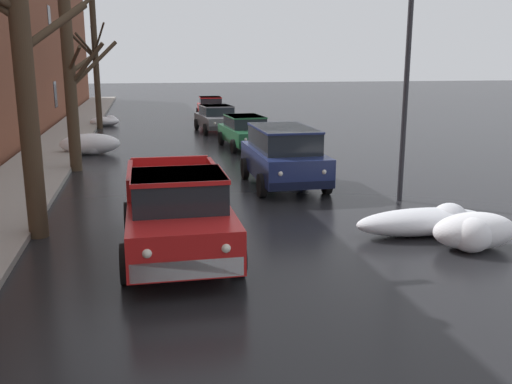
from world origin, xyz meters
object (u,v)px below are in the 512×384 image
(bare_tree_far_down_block, at_px, (95,62))
(bare_tree_second_along_sidewalk, at_px, (23,60))
(sedan_grey_parked_far_down_block, at_px, (217,118))
(street_lamp_post, at_px, (406,80))
(suv_darkblue_parked_kerbside_close, at_px, (283,154))
(pickup_truck_red_approaching_near_lane, at_px, (177,212))
(sedan_green_parked_kerbside_mid, at_px, (246,131))
(bare_tree_mid_block, at_px, (72,77))
(sedan_red_queued_behind_truck, at_px, (211,107))

(bare_tree_far_down_block, bearing_deg, bare_tree_second_along_sidewalk, -89.88)
(sedan_grey_parked_far_down_block, distance_m, street_lamp_post, 17.00)
(suv_darkblue_parked_kerbside_close, relative_size, sedan_grey_parked_far_down_block, 1.02)
(pickup_truck_red_approaching_near_lane, distance_m, suv_darkblue_parked_kerbside_close, 6.74)
(pickup_truck_red_approaching_near_lane, height_order, sedan_green_parked_kerbside_mid, pickup_truck_red_approaching_near_lane)
(bare_tree_second_along_sidewalk, xyz_separation_m, pickup_truck_red_approaching_near_lane, (2.93, -1.75, -2.92))
(sedan_green_parked_kerbside_mid, height_order, sedan_grey_parked_far_down_block, same)
(street_lamp_post, bearing_deg, sedan_grey_parked_far_down_block, 99.69)
(bare_tree_second_along_sidewalk, bearing_deg, pickup_truck_red_approaching_near_lane, -30.82)
(bare_tree_mid_block, bearing_deg, bare_tree_far_down_block, 90.49)
(bare_tree_second_along_sidewalk, relative_size, sedan_red_queued_behind_truck, 1.70)
(bare_tree_mid_block, bearing_deg, street_lamp_post, -34.97)
(bare_tree_far_down_block, height_order, suv_darkblue_parked_kerbside_close, bare_tree_far_down_block)
(bare_tree_mid_block, bearing_deg, bare_tree_second_along_sidewalk, -90.48)
(bare_tree_mid_block, height_order, sedan_red_queued_behind_truck, bare_tree_mid_block)
(suv_darkblue_parked_kerbside_close, distance_m, sedan_green_parked_kerbside_mid, 7.90)
(pickup_truck_red_approaching_near_lane, distance_m, street_lamp_post, 7.46)
(bare_tree_mid_block, relative_size, suv_darkblue_parked_kerbside_close, 1.45)
(suv_darkblue_parked_kerbside_close, distance_m, sedan_red_queued_behind_truck, 21.68)
(bare_tree_far_down_block, height_order, sedan_grey_parked_far_down_block, bare_tree_far_down_block)
(bare_tree_second_along_sidewalk, height_order, suv_darkblue_parked_kerbside_close, bare_tree_second_along_sidewalk)
(sedan_red_queued_behind_truck, bearing_deg, suv_darkblue_parked_kerbside_close, -91.20)
(sedan_grey_parked_far_down_block, relative_size, street_lamp_post, 0.72)
(pickup_truck_red_approaching_near_lane, height_order, suv_darkblue_parked_kerbside_close, suv_darkblue_parked_kerbside_close)
(bare_tree_far_down_block, height_order, pickup_truck_red_approaching_near_lane, bare_tree_far_down_block)
(pickup_truck_red_approaching_near_lane, relative_size, sedan_red_queued_behind_truck, 1.20)
(pickup_truck_red_approaching_near_lane, xyz_separation_m, suv_darkblue_parked_kerbside_close, (3.61, 5.69, 0.11))
(sedan_red_queued_behind_truck, bearing_deg, sedan_green_parked_kerbside_mid, -90.65)
(sedan_green_parked_kerbside_mid, bearing_deg, bare_tree_second_along_sidewalk, -120.00)
(bare_tree_second_along_sidewalk, bearing_deg, bare_tree_mid_block, 89.52)
(bare_tree_far_down_block, height_order, sedan_green_parked_kerbside_mid, bare_tree_far_down_block)
(sedan_grey_parked_far_down_block, bearing_deg, bare_tree_second_along_sidewalk, -109.55)
(pickup_truck_red_approaching_near_lane, distance_m, sedan_grey_parked_far_down_block, 20.07)
(bare_tree_second_along_sidewalk, xyz_separation_m, sedan_red_queued_behind_truck, (6.99, 25.62, -3.05))
(sedan_red_queued_behind_truck, xyz_separation_m, street_lamp_post, (2.24, -24.17, 2.52))
(suv_darkblue_parked_kerbside_close, bearing_deg, sedan_green_parked_kerbside_mid, 87.84)
(pickup_truck_red_approaching_near_lane, xyz_separation_m, sedan_grey_parked_far_down_block, (3.47, 19.77, -0.13))
(pickup_truck_red_approaching_near_lane, bearing_deg, bare_tree_second_along_sidewalk, 149.18)
(sedan_green_parked_kerbside_mid, distance_m, sedan_red_queued_behind_truck, 13.78)
(bare_tree_mid_block, relative_size, street_lamp_post, 1.07)
(pickup_truck_red_approaching_near_lane, xyz_separation_m, sedan_red_queued_behind_truck, (4.07, 27.37, -0.13))
(bare_tree_second_along_sidewalk, bearing_deg, sedan_red_queued_behind_truck, 74.73)
(bare_tree_second_along_sidewalk, height_order, pickup_truck_red_approaching_near_lane, bare_tree_second_along_sidewalk)
(bare_tree_second_along_sidewalk, bearing_deg, bare_tree_far_down_block, 90.12)
(suv_darkblue_parked_kerbside_close, height_order, sedan_grey_parked_far_down_block, suv_darkblue_parked_kerbside_close)
(bare_tree_second_along_sidewalk, height_order, bare_tree_mid_block, bare_tree_second_along_sidewalk)
(sedan_green_parked_kerbside_mid, bearing_deg, sedan_grey_parked_far_down_block, 94.05)
(bare_tree_far_down_block, xyz_separation_m, sedan_grey_parked_far_down_block, (6.44, -2.48, -2.99))
(street_lamp_post, bearing_deg, bare_tree_mid_block, 145.03)
(bare_tree_mid_block, height_order, pickup_truck_red_approaching_near_lane, bare_tree_mid_block)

